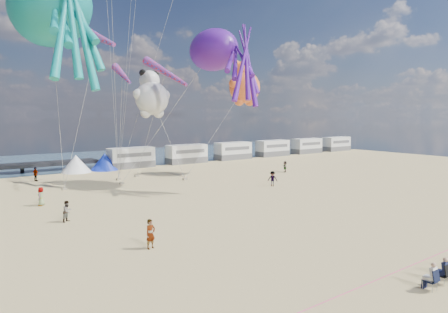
% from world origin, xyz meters
% --- Properties ---
extents(ground, '(120.00, 120.00, 0.00)m').
position_xyz_m(ground, '(0.00, 0.00, 0.00)').
color(ground, '#DDC27F').
rests_on(ground, ground).
extents(water, '(120.00, 120.00, 0.00)m').
position_xyz_m(water, '(0.00, 55.00, 0.02)').
color(water, '#355166').
rests_on(water, ground).
extents(motorhome_0, '(6.60, 2.50, 3.00)m').
position_xyz_m(motorhome_0, '(6.00, 40.00, 1.50)').
color(motorhome_0, silver).
rests_on(motorhome_0, ground).
extents(motorhome_1, '(6.60, 2.50, 3.00)m').
position_xyz_m(motorhome_1, '(15.50, 40.00, 1.50)').
color(motorhome_1, silver).
rests_on(motorhome_1, ground).
extents(motorhome_2, '(6.60, 2.50, 3.00)m').
position_xyz_m(motorhome_2, '(25.00, 40.00, 1.50)').
color(motorhome_2, silver).
rests_on(motorhome_2, ground).
extents(motorhome_3, '(6.60, 2.50, 3.00)m').
position_xyz_m(motorhome_3, '(34.50, 40.00, 1.50)').
color(motorhome_3, silver).
rests_on(motorhome_3, ground).
extents(motorhome_4, '(6.60, 2.50, 3.00)m').
position_xyz_m(motorhome_4, '(44.00, 40.00, 1.50)').
color(motorhome_4, silver).
rests_on(motorhome_4, ground).
extents(motorhome_5, '(6.60, 2.50, 3.00)m').
position_xyz_m(motorhome_5, '(53.50, 40.00, 1.50)').
color(motorhome_5, silver).
rests_on(motorhome_5, ground).
extents(tent_white, '(4.00, 4.00, 2.40)m').
position_xyz_m(tent_white, '(-2.00, 40.00, 1.20)').
color(tent_white, white).
rests_on(tent_white, ground).
extents(tent_blue, '(4.00, 4.00, 2.40)m').
position_xyz_m(tent_blue, '(2.00, 40.00, 1.20)').
color(tent_blue, '#1933CC').
rests_on(tent_blue, ground).
extents(rope_line, '(34.00, 0.03, 0.03)m').
position_xyz_m(rope_line, '(0.00, -5.00, 0.02)').
color(rope_line, '#F2338C').
rests_on(rope_line, ground).
extents(standing_person, '(0.72, 0.56, 1.76)m').
position_xyz_m(standing_person, '(-7.63, 5.50, 0.88)').
color(standing_person, tan).
rests_on(standing_person, ground).
extents(beachgoer_0, '(0.66, 0.70, 1.62)m').
position_xyz_m(beachgoer_0, '(-10.32, 21.28, 0.81)').
color(beachgoer_0, '#7F6659').
rests_on(beachgoer_0, ground).
extents(beachgoer_1, '(0.92, 0.85, 1.57)m').
position_xyz_m(beachgoer_1, '(-9.94, 14.52, 0.79)').
color(beachgoer_1, '#7F6659').
rests_on(beachgoer_1, ground).
extents(beachgoer_2, '(1.01, 1.03, 1.67)m').
position_xyz_m(beachgoer_2, '(12.31, 16.36, 0.83)').
color(beachgoer_2, '#7F6659').
rests_on(beachgoer_2, ground).
extents(beachgoer_3, '(1.03, 1.25, 1.69)m').
position_xyz_m(beachgoer_3, '(-8.00, 35.34, 0.84)').
color(beachgoer_3, '#7F6659').
rests_on(beachgoer_3, ground).
extents(beachgoer_4, '(0.81, 0.93, 1.50)m').
position_xyz_m(beachgoer_4, '(21.20, 23.35, 0.75)').
color(beachgoer_4, '#7F6659').
rests_on(beachgoer_4, ground).
extents(sandbag_a, '(0.50, 0.35, 0.22)m').
position_xyz_m(sandbag_a, '(-6.77, 27.56, 0.11)').
color(sandbag_a, gray).
rests_on(sandbag_a, ground).
extents(sandbag_b, '(0.50, 0.35, 0.22)m').
position_xyz_m(sandbag_b, '(-0.62, 27.31, 0.11)').
color(sandbag_b, gray).
rests_on(sandbag_b, ground).
extents(sandbag_c, '(0.50, 0.35, 0.22)m').
position_xyz_m(sandbag_c, '(6.67, 25.64, 0.11)').
color(sandbag_c, gray).
rests_on(sandbag_c, ground).
extents(sandbag_d, '(0.50, 0.35, 0.22)m').
position_xyz_m(sandbag_d, '(3.04, 31.47, 0.11)').
color(sandbag_d, gray).
rests_on(sandbag_d, ground).
extents(sandbag_e, '(0.50, 0.35, 0.22)m').
position_xyz_m(sandbag_e, '(0.26, 30.49, 0.11)').
color(sandbag_e, gray).
rests_on(sandbag_e, ground).
extents(kite_octopus_teal, '(6.34, 12.38, 13.61)m').
position_xyz_m(kite_octopus_teal, '(-8.37, 23.63, 17.45)').
color(kite_octopus_teal, '#0E8886').
extents(kite_octopus_purple, '(7.76, 10.45, 10.98)m').
position_xyz_m(kite_octopus_purple, '(7.72, 21.08, 14.85)').
color(kite_octopus_purple, '#4E148F').
extents(kite_panda, '(5.40, 5.19, 6.52)m').
position_xyz_m(kite_panda, '(2.94, 26.55, 9.71)').
color(kite_panda, silver).
extents(kite_teddy_orange, '(6.15, 5.97, 6.99)m').
position_xyz_m(kite_teddy_orange, '(15.75, 25.53, 11.38)').
color(kite_teddy_orange, orange).
extents(windsock_left, '(2.15, 6.25, 6.15)m').
position_xyz_m(windsock_left, '(-4.07, 23.70, 15.30)').
color(windsock_left, red).
extents(windsock_mid, '(2.57, 6.90, 6.86)m').
position_xyz_m(windsock_mid, '(2.63, 22.62, 12.28)').
color(windsock_mid, red).
extents(windsock_right, '(1.06, 4.37, 4.34)m').
position_xyz_m(windsock_right, '(-0.04, 27.74, 12.30)').
color(windsock_right, red).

